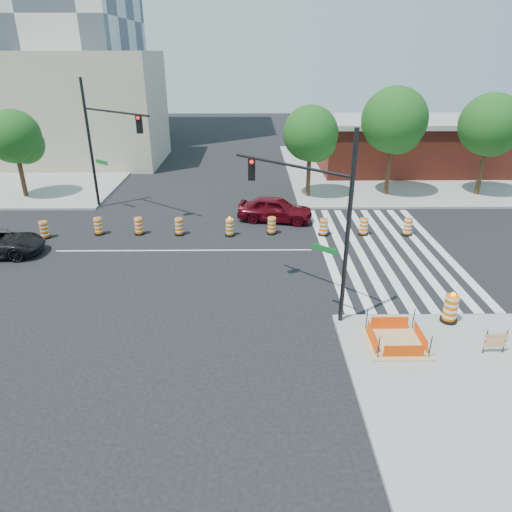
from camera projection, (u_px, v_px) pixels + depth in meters
name	position (u px, v px, depth m)	size (l,w,h in m)	color
ground	(184.00, 250.00, 24.99)	(120.00, 120.00, 0.00)	black
sidewalk_ne	(408.00, 170.00, 41.55)	(22.00, 22.00, 0.15)	gray
sidewalk_nw	(11.00, 171.00, 41.19)	(22.00, 22.00, 0.15)	gray
crosswalk_east	(383.00, 249.00, 25.10)	(6.75, 13.50, 0.01)	silver
lane_centerline	(184.00, 250.00, 24.99)	(14.00, 0.12, 0.01)	silver
excavation_pit	(396.00, 341.00, 16.79)	(2.20, 2.20, 0.90)	tan
brick_storefront	(411.00, 145.00, 40.63)	(16.50, 8.50, 4.60)	maroon
beige_midrise	(84.00, 109.00, 42.87)	(14.00, 10.00, 10.00)	tan
red_coupe	(275.00, 209.00, 29.03)	(1.90, 4.72, 1.61)	#530711
signal_pole_se	(314.00, 205.00, 17.40)	(4.27, 3.95, 7.51)	black
signal_pole_nw	(104.00, 135.00, 28.91)	(5.04, 4.03, 8.35)	black
pit_drum	(450.00, 309.00, 17.97)	(0.66, 0.66, 1.31)	black
barricade	(496.00, 340.00, 16.08)	(0.81, 0.07, 0.95)	#E16104
tree_north_b	(15.00, 140.00, 32.17)	(3.76, 3.74, 6.36)	#382314
tree_north_c	(311.00, 137.00, 32.24)	(3.90, 3.90, 6.63)	#382314
tree_north_d	(394.00, 124.00, 32.28)	(4.62, 4.62, 7.85)	#382314
tree_north_e	(490.00, 128.00, 32.39)	(4.36, 4.36, 7.41)	#382314
median_drum_1	(44.00, 230.00, 26.47)	(0.60, 0.60, 1.02)	black
median_drum_2	(99.00, 227.00, 27.00)	(0.60, 0.60, 1.02)	black
median_drum_3	(139.00, 227.00, 27.02)	(0.60, 0.60, 1.02)	black
median_drum_4	(179.00, 227.00, 26.95)	(0.60, 0.60, 1.02)	black
median_drum_5	(230.00, 228.00, 26.82)	(0.60, 0.60, 1.18)	black
median_drum_6	(272.00, 226.00, 27.10)	(0.60, 0.60, 1.02)	black
median_drum_7	(323.00, 228.00, 26.88)	(0.60, 0.60, 1.02)	black
median_drum_8	(364.00, 227.00, 26.94)	(0.60, 0.60, 1.02)	black
median_drum_9	(408.00, 227.00, 26.89)	(0.60, 0.60, 1.02)	black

